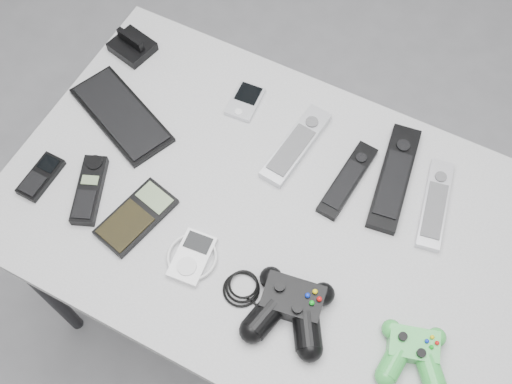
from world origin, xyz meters
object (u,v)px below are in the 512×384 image
at_px(mobile_phone, 41,177).
at_px(mp3_player, 192,257).
at_px(pda, 245,101).
at_px(controller_green, 413,352).
at_px(remote_silver_b, 435,204).
at_px(controller_black, 290,307).
at_px(desk, 268,223).
at_px(remote_black_a, 348,180).
at_px(pda_keyboard, 121,115).
at_px(remote_black_b, 394,177).
at_px(calculator, 136,217).
at_px(cordless_handset, 89,190).
at_px(remote_silver_a, 296,145).

relative_size(mobile_phone, mp3_player, 1.01).
xyz_separation_m(pda, controller_green, (0.55, -0.37, 0.01)).
distance_m(remote_silver_b, controller_black, 0.39).
bearing_deg(controller_black, mp3_player, 168.62).
bearing_deg(desk, remote_black_a, 49.21).
relative_size(desk, mobile_phone, 10.10).
bearing_deg(controller_green, desk, 141.62).
xyz_separation_m(pda_keyboard, remote_black_b, (0.61, 0.13, 0.00)).
distance_m(pda_keyboard, controller_green, 0.80).
bearing_deg(remote_black_a, pda, 169.42).
relative_size(pda_keyboard, remote_silver_b, 1.27).
bearing_deg(remote_silver_b, pda, 163.37).
bearing_deg(calculator, mp3_player, 4.02).
height_order(mp3_player, controller_black, controller_black).
bearing_deg(remote_black_b, remote_black_a, -157.86).
bearing_deg(mobile_phone, cordless_handset, 10.86).
height_order(pda_keyboard, cordless_handset, cordless_handset).
height_order(pda_keyboard, remote_black_a, remote_black_a).
bearing_deg(controller_green, calculator, 162.95).
xyz_separation_m(remote_black_a, mobile_phone, (-0.59, -0.30, -0.00)).
height_order(remote_black_a, cordless_handset, cordless_handset).
xyz_separation_m(pda, cordless_handset, (-0.18, -0.36, 0.00)).
xyz_separation_m(controller_black, controller_green, (0.24, 0.03, -0.01)).
bearing_deg(pda, remote_black_b, -9.01).
relative_size(desk, cordless_handset, 7.06).
bearing_deg(remote_black_b, mp3_player, -137.69).
bearing_deg(cordless_handset, remote_black_b, 7.35).
distance_m(desk, remote_black_a, 0.20).
xyz_separation_m(desk, remote_silver_a, (-0.02, 0.17, 0.08)).
height_order(remote_black_b, controller_green, controller_green).
distance_m(remote_black_a, remote_silver_b, 0.19).
bearing_deg(pda, remote_silver_a, -23.49).
distance_m(remote_black_a, mobile_phone, 0.66).
height_order(cordless_handset, calculator, cordless_handset).
relative_size(pda_keyboard, remote_silver_a, 1.22).
xyz_separation_m(remote_black_b, mp3_player, (-0.29, -0.36, -0.00)).
height_order(desk, controller_green, controller_green).
bearing_deg(controller_black, remote_silver_b, 54.09).
distance_m(desk, cordless_handset, 0.39).
bearing_deg(remote_black_a, calculator, -136.49).
bearing_deg(desk, controller_black, -52.65).
bearing_deg(mp3_player, remote_black_b, 44.57).
bearing_deg(controller_green, mp3_player, 165.86).
height_order(desk, calculator, calculator).
bearing_deg(mobile_phone, calculator, 3.96).
xyz_separation_m(remote_black_a, controller_green, (0.25, -0.29, 0.01)).
height_order(desk, remote_silver_b, remote_silver_b).
xyz_separation_m(calculator, mp3_player, (0.15, -0.02, 0.00)).
relative_size(remote_silver_a, calculator, 1.29).
bearing_deg(remote_black_a, cordless_handset, -144.87).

